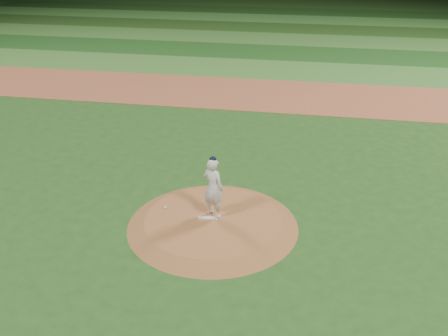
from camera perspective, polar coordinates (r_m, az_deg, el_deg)
The scene contains 12 objects.
ground at distance 16.23m, azimuth -1.28°, elevation -6.56°, with size 120.00×120.00×0.00m, color #224C18.
infield_dirt_band at distance 28.87m, azimuth 4.35°, elevation 8.40°, with size 70.00×6.00×0.02m, color #A15332.
outfield_stripe_0 at distance 34.13m, azimuth 5.42°, elevation 11.15°, with size 70.00×5.00×0.02m, color #3B752A.
outfield_stripe_1 at distance 38.97m, azimuth 6.14°, elevation 13.00°, with size 70.00×5.00×0.02m, color #1B4B18.
outfield_stripe_2 at distance 43.84m, azimuth 6.72°, elevation 14.44°, with size 70.00×5.00×0.02m, color #386F28.
outfield_stripe_3 at distance 48.74m, azimuth 7.18°, elevation 15.59°, with size 70.00×5.00×0.02m, color #214516.
outfield_stripe_4 at distance 53.66m, azimuth 7.57°, elevation 16.52°, with size 70.00×5.00×0.02m, color #36752A.
outfield_stripe_5 at distance 58.59m, azimuth 7.89°, elevation 17.30°, with size 70.00×5.00×0.02m, color #1A4215.
pitchers_mound at distance 16.16m, azimuth -1.29°, elevation -6.19°, with size 5.50×5.50×0.25m, color #9A5C30.
pitching_rubber at distance 16.11m, azimuth -1.88°, elevation -5.73°, with size 0.64×0.16×0.03m, color silver.
rosin_bag at distance 16.76m, azimuth -6.73°, elevation -4.48°, with size 0.10×0.10×0.06m, color silver.
pitcher_on_mound at distance 15.76m, azimuth -1.24°, elevation -2.24°, with size 0.88×0.75×2.10m.
Camera 1 is at (2.82, -13.37, 8.76)m, focal length 40.00 mm.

